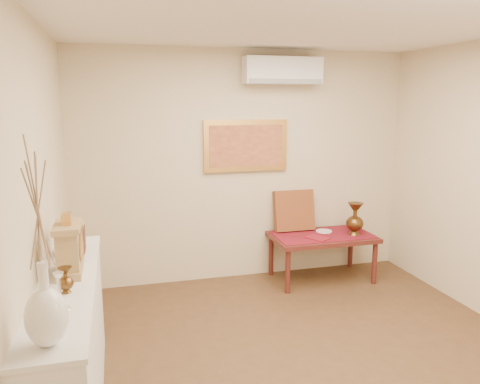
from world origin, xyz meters
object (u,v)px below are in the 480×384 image
object	(u,v)px
mantel_clock	(69,248)
low_table	(322,240)
white_vase	(40,240)
wooden_chest	(74,238)
brass_urn_tall	(355,215)
display_ledge	(71,350)

from	to	relation	value
mantel_clock	low_table	xyz separation A→B (m)	(2.65, 1.74, -0.67)
white_vase	wooden_chest	size ratio (longest dim) A/B	4.26
brass_urn_tall	mantel_clock	xyz separation A→B (m)	(-3.02, -1.65, 0.36)
brass_urn_tall	wooden_chest	world-z (taller)	wooden_chest
display_ledge	low_table	distance (m)	3.27
low_table	wooden_chest	bearing A→B (deg)	-153.55
brass_urn_tall	low_table	world-z (taller)	brass_urn_tall
mantel_clock	low_table	bearing A→B (deg)	33.28
white_vase	wooden_chest	xyz separation A→B (m)	(0.01, 1.40, -0.40)
white_vase	mantel_clock	xyz separation A→B (m)	(0.02, 0.98, -0.34)
white_vase	display_ledge	size ratio (longest dim) A/B	0.51
white_vase	brass_urn_tall	bearing A→B (deg)	40.80
mantel_clock	wooden_chest	distance (m)	0.42
white_vase	display_ledge	world-z (taller)	white_vase
mantel_clock	wooden_chest	world-z (taller)	mantel_clock
display_ledge	low_table	xyz separation A→B (m)	(2.67, 1.88, -0.01)
brass_urn_tall	mantel_clock	bearing A→B (deg)	-151.40
white_vase	brass_urn_tall	size ratio (longest dim) A/B	2.24
white_vase	display_ledge	bearing A→B (deg)	90.12
brass_urn_tall	low_table	bearing A→B (deg)	165.36
brass_urn_tall	wooden_chest	size ratio (longest dim) A/B	1.90
display_ledge	white_vase	bearing A→B (deg)	-89.88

